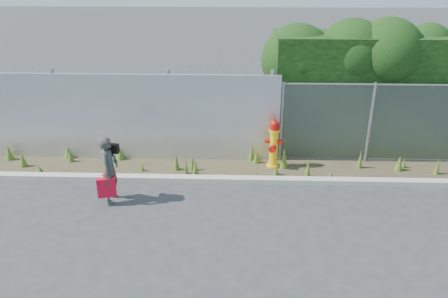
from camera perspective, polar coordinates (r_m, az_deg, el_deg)
The scene contains 10 objects.
ground at distance 8.50m, azimuth 1.72°, elevation -10.05°, with size 80.00×80.00×0.00m, color #333335.
curb at distance 10.02m, azimuth 1.80°, elevation -4.02°, with size 16.00×0.22×0.12m, color #AEA89D.
weed_strip at distance 10.60m, azimuth -1.00°, elevation -1.97°, with size 16.00×1.27×0.55m.
corrugated_fence at distance 11.18m, azimuth -15.01°, elevation 4.01°, with size 8.50×0.21×2.30m.
chainlink_fence at distance 11.54m, azimuth 23.54°, elevation 3.03°, with size 6.50×0.07×2.05m.
hedge at distance 12.17m, azimuth 22.25°, elevation 8.73°, with size 7.64×2.11×3.44m.
fire_hydrant at distance 10.55m, azimuth 6.52°, elevation 0.61°, with size 0.42×0.37×1.25m.
woman at distance 9.30m, azimuth -14.70°, elevation -2.58°, with size 0.53×0.35×1.45m, color #0F6154.
red_tote_bag at distance 9.32m, azimuth -15.10°, elevation -4.83°, with size 0.38×0.14×0.49m.
black_shoulder_bag at distance 9.21m, azimuth -14.38°, elevation 0.08°, with size 0.26×0.11×0.20m.
Camera 1 is at (-0.01, -7.06, 4.73)m, focal length 35.00 mm.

